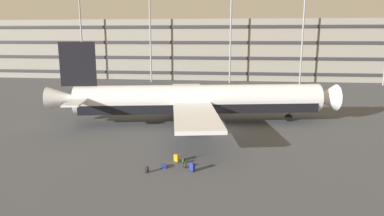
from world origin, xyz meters
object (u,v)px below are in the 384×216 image
Objects in this scene: suitcase_purple at (177,158)px; suitcase_laid_flat at (192,167)px; airliner at (196,100)px; backpack_upright at (183,161)px; backpack_red at (147,170)px; suitcase_scuffed at (164,166)px; backpack_teal at (185,165)px.

suitcase_purple is 1.02× the size of suitcase_laid_flat.
airliner reaches higher than suitcase_laid_flat.
backpack_red reaches higher than backpack_upright.
suitcase_scuffed is at bearing 48.09° from backpack_red.
suitcase_purple is at bearing 124.65° from backpack_teal.
suitcase_scuffed is 1.39× the size of backpack_upright.
backpack_upright is 1.11m from backpack_teal.
airliner is 15.33m from backpack_teal.
backpack_teal is at bearing 3.99° from suitcase_scuffed.
airliner is at bearing 92.69° from backpack_teal.
suitcase_purple is 3.30m from backpack_red.
airliner is 52.95× the size of suitcase_scuffed.
suitcase_laid_flat is 1.53× the size of backpack_teal.
suitcase_laid_flat is 1.53× the size of backpack_red.
backpack_upright is 3.54m from backpack_red.
suitcase_purple reaches higher than suitcase_laid_flat.
suitcase_laid_flat is (1.57, -1.96, 0.04)m from suitcase_purple.
suitcase_laid_flat is 1.79× the size of backpack_upright.
backpack_teal is (0.90, -1.30, -0.11)m from suitcase_purple.
airliner is 16.00m from suitcase_laid_flat.
backpack_teal is (0.71, -15.09, -2.58)m from airliner.
backpack_red is at bearing -136.67° from backpack_upright.
backpack_red is 3.16m from backpack_teal.
suitcase_scuffed is 1.75m from backpack_teal.
suitcase_scuffed is at bearing -140.85° from backpack_upright.
airliner is 62.92× the size of backpack_teal.
airliner is at bearing 82.57° from backpack_red.
airliner is 16.79m from backpack_red.
suitcase_purple is 1.56× the size of backpack_teal.
suitcase_laid_flat reaches higher than backpack_teal.
suitcase_laid_flat is at bearing 11.07° from backpack_red.
suitcase_laid_flat is at bearing -61.05° from backpack_upright.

